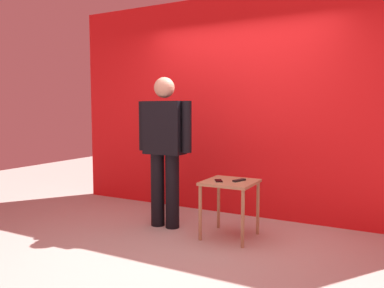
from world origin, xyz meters
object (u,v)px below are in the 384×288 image
tv_remote (239,180)px  side_table (230,190)px  cell_phone (219,181)px  standing_person (165,144)px

tv_remote → side_table: bearing=-143.4°
cell_phone → side_table: bearing=3.2°
standing_person → tv_remote: standing_person is taller
side_table → tv_remote: size_ratio=3.61×
standing_person → cell_phone: standing_person is taller
cell_phone → tv_remote: 0.22m
side_table → standing_person: bearing=-179.8°
side_table → tv_remote: (0.09, 0.03, 0.11)m
side_table → cell_phone: (-0.10, -0.07, 0.10)m
standing_person → cell_phone: bearing=-5.4°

